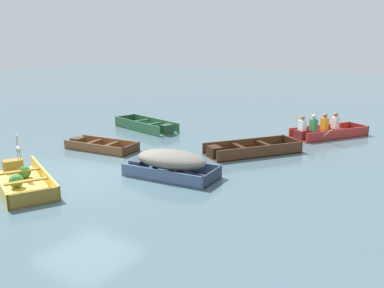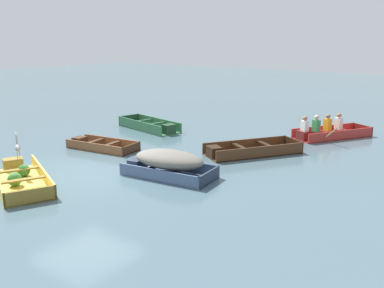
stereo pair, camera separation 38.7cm
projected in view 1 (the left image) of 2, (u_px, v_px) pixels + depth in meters
name	position (u px, v px, depth m)	size (l,w,h in m)	color
ground_plane	(84.00, 175.00, 11.85)	(80.00, 80.00, 0.00)	#47606B
dinghy_yellow_foreground	(21.00, 179.00, 11.07)	(3.33, 2.34, 0.39)	#E5BC47
skiff_slate_blue_near_moored	(171.00, 162.00, 11.65)	(2.64, 1.45, 0.74)	#475B7F
skiff_green_mid_moored	(148.00, 127.00, 17.63)	(3.16, 1.64, 0.41)	#387047
skiff_dark_varnish_far_moored	(249.00, 150.00, 13.99)	(2.62, 3.24, 0.38)	#4C2D19
skiff_wooden_brown_outer_moored	(99.00, 146.00, 14.60)	(2.57, 1.29, 0.30)	brown
rowboat_red_with_crew	(324.00, 131.00, 16.35)	(2.61, 3.16, 0.92)	#AD2D28
heron_on_dinghy	(18.00, 148.00, 11.32)	(0.44, 0.28, 0.84)	olive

